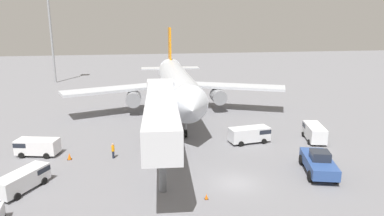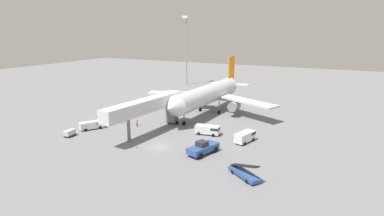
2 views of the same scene
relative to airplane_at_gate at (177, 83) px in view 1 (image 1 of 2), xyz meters
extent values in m
plane|color=slate|center=(1.72, -27.51, -5.33)|extent=(300.00, 300.00, 0.00)
cylinder|color=silver|center=(-0.07, -1.24, 0.07)|extent=(6.57, 30.15, 5.00)
cone|color=silver|center=(-0.95, -17.96, 0.07)|extent=(5.08, 3.80, 4.90)
cone|color=silver|center=(0.87, 16.45, 0.45)|extent=(5.03, 5.76, 4.75)
cube|color=orange|center=(0.80, 15.08, 5.07)|extent=(0.59, 4.34, 7.99)
cube|color=silver|center=(3.77, 14.53, 0.70)|extent=(6.15, 3.46, 0.24)
cube|color=silver|center=(-2.22, 14.84, 0.70)|extent=(6.15, 3.46, 0.24)
cube|color=silver|center=(10.39, 0.73, -1.05)|extent=(17.85, 11.40, 0.44)
cube|color=silver|center=(-10.26, 1.82, -1.05)|extent=(18.13, 9.85, 0.44)
cylinder|color=gray|center=(7.34, -0.11, -2.59)|extent=(2.67, 3.38, 2.50)
cylinder|color=gray|center=(-7.31, 0.67, -2.59)|extent=(2.67, 3.38, 2.50)
cylinder|color=gray|center=(-0.68, -12.90, -3.10)|extent=(0.28, 0.28, 3.35)
cylinder|color=black|center=(-0.68, -12.90, -4.78)|extent=(0.41, 1.12, 1.10)
cylinder|color=gray|center=(2.90, 0.40, -3.10)|extent=(0.28, 0.28, 3.35)
cylinder|color=black|center=(2.90, 0.40, -4.78)|extent=(0.41, 1.12, 1.10)
cylinder|color=gray|center=(-2.84, 0.70, -3.10)|extent=(0.28, 0.28, 3.35)
cylinder|color=black|center=(-2.84, 0.70, -4.78)|extent=(0.41, 1.12, 1.10)
cube|color=silver|center=(-4.98, -23.51, 1.12)|extent=(4.98, 21.57, 2.70)
cube|color=red|center=(-6.49, -23.37, 1.12)|extent=(1.71, 17.89, 0.44)
cube|color=silver|center=(-3.93, -12.27, 1.12)|extent=(3.70, 3.11, 2.84)
cube|color=#232833|center=(-3.81, -10.97, 1.37)|extent=(3.31, 0.55, 0.90)
cube|color=slate|center=(-3.98, -12.87, -2.58)|extent=(2.71, 2.03, 4.70)
cylinder|color=black|center=(-5.40, -12.73, -4.93)|extent=(0.37, 0.82, 0.80)
cylinder|color=black|center=(-2.56, -13.00, -4.93)|extent=(0.37, 0.82, 0.80)
cylinder|color=slate|center=(-5.38, -27.77, -2.78)|extent=(0.70, 0.70, 5.10)
cube|color=#2D4C8E|center=(10.80, -26.87, -4.24)|extent=(4.33, 6.91, 1.07)
cube|color=#232833|center=(10.71, -27.17, -3.25)|extent=(2.24, 2.25, 0.90)
cylinder|color=black|center=(11.36, -29.22, -4.78)|extent=(0.70, 1.17, 1.10)
cylinder|color=black|center=(9.03, -28.51, -4.78)|extent=(0.70, 1.17, 1.10)
cylinder|color=black|center=(12.58, -25.22, -4.78)|extent=(0.70, 1.17, 1.10)
cylinder|color=black|center=(10.25, -24.51, -4.78)|extent=(0.70, 1.17, 1.10)
cube|color=silver|center=(-18.08, -25.20, -4.26)|extent=(4.20, 5.43, 1.55)
cube|color=#1E232D|center=(-17.19, -23.66, -3.92)|extent=(2.43, 2.37, 0.50)
cylinder|color=black|center=(-18.01, -23.36, -4.99)|extent=(0.62, 0.75, 0.68)
cylinder|color=black|center=(-16.52, -24.23, -4.99)|extent=(0.62, 0.75, 0.68)
cylinder|color=black|center=(-19.65, -26.16, -4.99)|extent=(0.62, 0.75, 0.68)
cylinder|color=black|center=(-18.16, -27.04, -4.99)|extent=(0.62, 0.75, 0.68)
cube|color=white|center=(-18.86, -16.14, -4.20)|extent=(5.10, 3.10, 1.67)
cube|color=#1E232D|center=(-20.43, -15.74, -3.84)|extent=(1.97, 2.33, 0.53)
cylinder|color=black|center=(-20.52, -16.70, -4.99)|extent=(0.75, 0.51, 0.68)
cylinder|color=black|center=(-20.05, -14.85, -4.99)|extent=(0.75, 0.51, 0.68)
cylinder|color=black|center=(-17.66, -17.43, -4.99)|extent=(0.75, 0.51, 0.68)
cylinder|color=black|center=(-17.19, -15.58, -4.99)|extent=(0.75, 0.51, 0.68)
cube|color=silver|center=(7.06, -16.56, -4.17)|extent=(5.46, 2.67, 1.73)
cube|color=#1E232D|center=(8.83, -16.34, -3.79)|extent=(1.92, 2.26, 0.55)
cylinder|color=black|center=(8.55, -15.39, -4.99)|extent=(0.72, 0.45, 0.68)
cylinder|color=black|center=(8.79, -17.33, -4.99)|extent=(0.72, 0.45, 0.68)
cylinder|color=black|center=(5.32, -15.79, -4.99)|extent=(0.72, 0.45, 0.68)
cylinder|color=black|center=(5.56, -17.73, -4.99)|extent=(0.72, 0.45, 0.68)
cube|color=white|center=(15.77, -17.48, -4.14)|extent=(3.28, 5.43, 1.80)
cube|color=#1E232D|center=(16.24, -15.82, -3.74)|extent=(2.38, 2.11, 0.58)
cylinder|color=black|center=(15.28, -15.71, -4.99)|extent=(0.53, 0.75, 0.68)
cylinder|color=black|center=(17.12, -16.22, -4.99)|extent=(0.53, 0.75, 0.68)
cylinder|color=black|center=(14.43, -18.74, -4.99)|extent=(0.53, 0.75, 0.68)
cylinder|color=black|center=(16.27, -19.25, -4.99)|extent=(0.53, 0.75, 0.68)
cylinder|color=#1E2333|center=(-10.14, -18.75, -4.89)|extent=(0.36, 0.36, 0.87)
cylinder|color=orange|center=(-10.14, -18.75, -4.12)|extent=(0.48, 0.48, 0.69)
sphere|color=tan|center=(-10.14, -18.75, -3.64)|extent=(0.23, 0.23, 0.23)
cube|color=black|center=(-1.77, -30.00, -5.31)|extent=(0.34, 0.34, 0.03)
cone|color=orange|center=(-1.77, -30.00, -5.05)|extent=(0.29, 0.29, 0.49)
cube|color=black|center=(-15.05, -18.20, -5.31)|extent=(0.51, 0.51, 0.03)
cone|color=orange|center=(-15.05, -18.20, -4.93)|extent=(0.43, 0.43, 0.75)
cylinder|color=#93969B|center=(-26.88, 37.97, 8.03)|extent=(0.56, 0.56, 26.71)
camera|label=1|loc=(-8.14, -56.56, 9.68)|focal=31.91mm
camera|label=2|loc=(32.99, -75.12, 16.68)|focal=28.94mm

